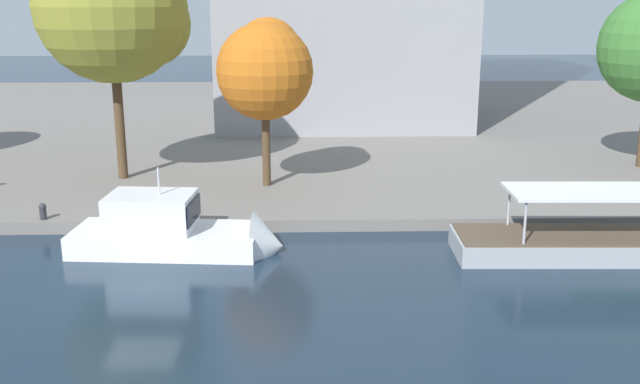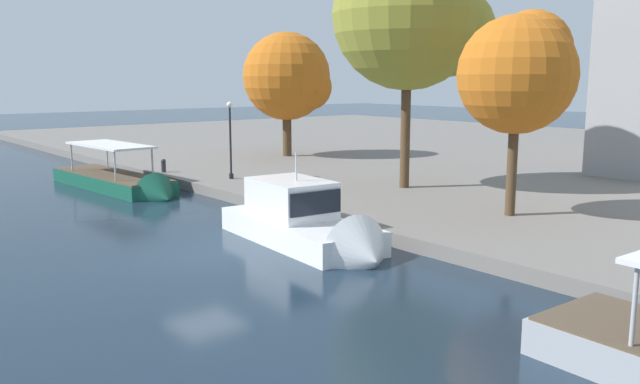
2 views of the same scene
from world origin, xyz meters
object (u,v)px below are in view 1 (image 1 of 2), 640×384
at_px(motor_yacht_1, 183,236).
at_px(tree_3, 267,68).
at_px(tour_boat_2, 614,247).
at_px(tree_1, 116,6).
at_px(mooring_bollard_0, 43,211).

relative_size(motor_yacht_1, tree_3, 1.02).
distance_m(tour_boat_2, tree_1, 26.46).
relative_size(tour_boat_2, tree_3, 1.38).
relative_size(mooring_bollard_0, tree_1, 0.06).
distance_m(tour_boat_2, mooring_bollard_0, 24.30).
distance_m(motor_yacht_1, tour_boat_2, 17.46).
relative_size(tour_boat_2, tree_1, 0.91).
distance_m(tree_1, tree_3, 8.46).
relative_size(motor_yacht_1, tour_boat_2, 0.74).
bearing_deg(tour_boat_2, motor_yacht_1, 178.19).
bearing_deg(tree_3, tour_boat_2, -34.51).
bearing_deg(mooring_bollard_0, tree_1, 75.18).
bearing_deg(mooring_bollard_0, tour_boat_2, -9.08).
height_order(tour_boat_2, mooring_bollard_0, tour_boat_2).
bearing_deg(tree_1, tour_boat_2, -27.49).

